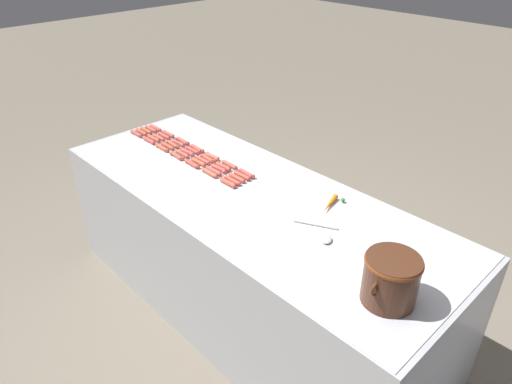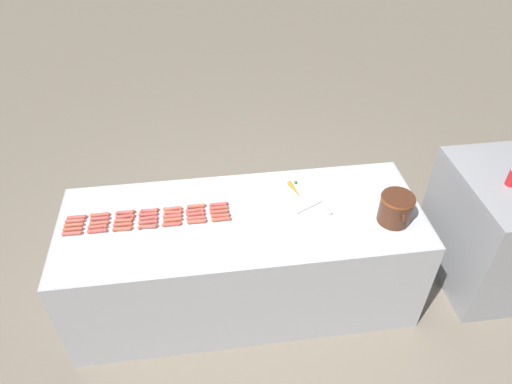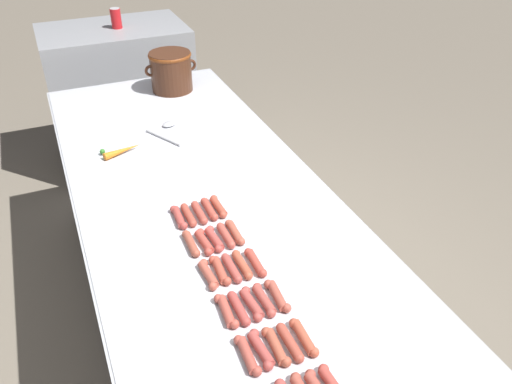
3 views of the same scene
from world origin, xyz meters
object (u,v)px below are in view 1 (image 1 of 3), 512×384
at_px(hot_dog_0, 155,128).
at_px(hot_dog_14, 146,131).
at_px(hot_dog_15, 159,137).
at_px(hot_dog_21, 141,132).
at_px(hot_dog_10, 192,150).
at_px(hot_dog_34, 228,183).
at_px(hot_dog_5, 230,165).
at_px(hot_dog_32, 192,164).
at_px(hot_dog_7, 151,129).
at_px(hot_dog_26, 214,171).
at_px(carrot, 330,204).
at_px(bean_pot, 391,278).
at_px(hot_dog_25, 198,162).
at_px(hot_dog_33, 210,173).
at_px(hot_dog_6, 246,174).
at_px(hot_dog_11, 208,159).
at_px(hot_dog_28, 136,134).
at_px(hot_dog_3, 197,149).
at_px(hot_dog_17, 187,152).
at_px(hot_dog_27, 232,180).
at_px(hot_dog_24, 182,154).
at_px(hot_dog_13, 242,176).
at_px(hot_dog_16, 173,144).
at_px(hot_dog_4, 212,157).
at_px(hot_dog_29, 149,140).
at_px(hot_dog_31, 177,156).
at_px(hot_dog_30, 162,148).
at_px(hot_dog_2, 183,141).
at_px(hot_dog_18, 203,160).
at_px(hot_dog_19, 219,169).
at_px(serving_spoon, 323,234).
at_px(hot_dog_8, 164,136).
at_px(hot_dog_12, 223,167).
at_px(hot_dog_22, 154,139).
at_px(hot_dog_9, 178,143).

height_order(hot_dog_0, hot_dog_14, same).
relative_size(hot_dog_15, hot_dog_21, 1.00).
xyz_separation_m(hot_dog_10, hot_dog_34, (0.11, 0.48, 0.00)).
bearing_deg(hot_dog_5, hot_dog_21, -81.67).
bearing_deg(hot_dog_32, hot_dog_0, -103.48).
height_order(hot_dog_7, hot_dog_26, same).
bearing_deg(carrot, hot_dog_14, -83.75).
bearing_deg(bean_pot, hot_dog_25, -97.26).
bearing_deg(hot_dog_32, hot_dog_33, 91.34).
bearing_deg(hot_dog_6, hot_dog_11, -82.69).
xyz_separation_m(hot_dog_28, hot_dog_34, (-0.00, 0.96, 0.00)).
xyz_separation_m(hot_dog_3, hot_dog_17, (0.08, -0.00, 0.00)).
relative_size(hot_dog_10, hot_dog_33, 1.00).
bearing_deg(hot_dog_27, hot_dog_24, -90.04).
relative_size(hot_dog_13, hot_dog_25, 1.00).
height_order(hot_dog_3, hot_dog_14, same).
height_order(hot_dog_16, hot_dog_24, same).
bearing_deg(bean_pot, hot_dog_10, -99.18).
height_order(hot_dog_4, hot_dog_25, same).
height_order(hot_dog_13, hot_dog_27, same).
height_order(hot_dog_6, hot_dog_29, same).
height_order(hot_dog_4, hot_dog_31, same).
bearing_deg(hot_dog_29, hot_dog_30, 88.94).
distance_m(hot_dog_2, hot_dog_31, 0.22).
bearing_deg(hot_dog_27, carrot, 110.49).
height_order(hot_dog_33, carrot, carrot).
bearing_deg(hot_dog_18, carrot, 100.88).
relative_size(hot_dog_4, hot_dog_14, 1.00).
bearing_deg(hot_dog_15, bean_pot, 83.52).
xyz_separation_m(hot_dog_14, hot_dog_19, (-0.00, 0.79, 0.00)).
height_order(hot_dog_21, hot_dog_27, same).
height_order(hot_dog_2, hot_dog_25, same).
relative_size(hot_dog_3, hot_dog_32, 1.00).
bearing_deg(serving_spoon, hot_dog_15, -92.62).
bearing_deg(hot_dog_7, hot_dog_19, 87.22).
bearing_deg(hot_dog_21, hot_dog_7, -179.98).
bearing_deg(hot_dog_14, hot_dog_17, 89.97).
bearing_deg(hot_dog_8, hot_dog_15, 1.62).
xyz_separation_m(hot_dog_12, hot_dog_19, (0.04, 0.00, 0.00)).
distance_m(hot_dog_13, hot_dog_30, 0.65).
xyz_separation_m(hot_dog_15, bean_pot, (0.22, 1.93, 0.10)).
bearing_deg(bean_pot, hot_dog_31, -95.03).
distance_m(hot_dog_5, hot_dog_16, 0.49).
height_order(hot_dog_0, hot_dog_6, same).
bearing_deg(hot_dog_30, hot_dog_22, -104.35).
xyz_separation_m(hot_dog_9, bean_pot, (0.26, 1.77, 0.10)).
bearing_deg(hot_dog_2, carrot, 94.22).
distance_m(hot_dog_4, hot_dog_5, 0.16).
relative_size(hot_dog_19, hot_dog_28, 1.00).
relative_size(hot_dog_11, hot_dog_13, 1.00).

